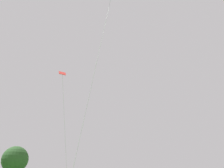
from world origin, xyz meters
name	(u,v)px	position (x,y,z in m)	size (l,w,h in m)	color
small_kite_stunt_black	(63,82)	(1.18, 15.47, 9.35)	(1.74, 0.69, 10.40)	red
tree_broad_distant	(15,160)	(17.87, 52.25, 5.95)	(5.86, 5.86, 8.92)	#513823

